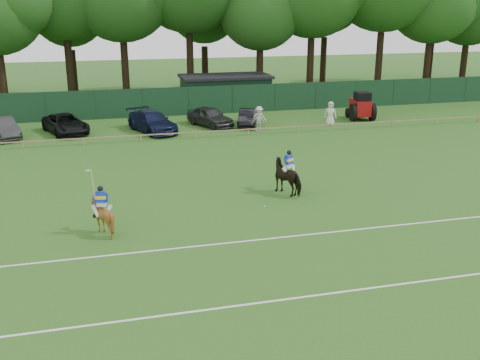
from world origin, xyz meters
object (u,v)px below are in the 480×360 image
object	(u,v)px
horse_dark	(289,177)
spectator_right	(330,114)
polo_ball	(265,206)
suv_black	(66,124)
spectator_mid	(259,122)
hatch_grey	(210,117)
utility_shed	(225,91)
sedan_navy	(152,122)
horse_chestnut	(102,216)
spectator_left	(259,118)
tractor	(361,107)
estate_black	(248,117)
sedan_grey	(3,128)

from	to	relation	value
horse_dark	spectator_right	world-z (taller)	spectator_right
horse_dark	polo_ball	xyz separation A→B (m)	(-1.83, -1.79, -0.84)
horse_dark	suv_black	size ratio (longest dim) A/B	0.40
horse_dark	spectator_mid	bearing A→B (deg)	-129.53
hatch_grey	utility_shed	xyz separation A→B (m)	(3.14, 8.10, 0.76)
sedan_navy	spectator_mid	xyz separation A→B (m)	(7.96, -1.91, -0.05)
spectator_mid	utility_shed	xyz separation A→B (m)	(-0.10, 10.96, 0.80)
horse_chestnut	polo_ball	distance (m)	7.83
sedan_navy	polo_ball	distance (m)	18.59
horse_chestnut	suv_black	size ratio (longest dim) A/B	0.30
sedan_navy	spectator_left	xyz separation A→B (m)	(8.28, -0.96, 0.10)
spectator_right	tractor	bearing A→B (deg)	42.02
spectator_right	estate_black	bearing A→B (deg)	-176.80
sedan_grey	hatch_grey	bearing A→B (deg)	-20.12
horse_dark	suv_black	distance (m)	21.14
suv_black	horse_chestnut	bearing A→B (deg)	-103.31
estate_black	spectator_left	size ratio (longest dim) A/B	2.27
suv_black	spectator_left	xyz separation A→B (m)	(14.71, -2.06, 0.16)
estate_black	sedan_navy	bearing A→B (deg)	-157.84
estate_black	spectator_left	distance (m)	1.51
spectator_mid	polo_ball	size ratio (longest dim) A/B	16.41
estate_black	spectator_left	xyz separation A→B (m)	(0.53, -1.39, 0.22)
spectator_left	sedan_navy	bearing A→B (deg)	172.05
sedan_grey	sedan_navy	world-z (taller)	sedan_navy
sedan_navy	spectator_left	size ratio (longest dim) A/B	3.06
spectator_left	spectator_right	bearing A→B (deg)	-3.55
spectator_left	sedan_grey	bearing A→B (deg)	173.81
horse_dark	sedan_navy	size ratio (longest dim) A/B	0.39
sedan_navy	spectator_right	distance (m)	14.27
horse_dark	utility_shed	bearing A→B (deg)	-124.98
sedan_navy	tractor	distance (m)	17.68
spectator_right	utility_shed	size ratio (longest dim) A/B	0.23
spectator_left	utility_shed	size ratio (longest dim) A/B	0.21
horse_chestnut	estate_black	bearing A→B (deg)	-105.25
horse_dark	suv_black	xyz separation A→B (m)	(-11.79, 17.54, -0.16)
sedan_navy	spectator_right	bearing A→B (deg)	-25.31
sedan_grey	suv_black	bearing A→B (deg)	-15.65
horse_dark	polo_ball	size ratio (longest dim) A/B	23.29
spectator_mid	spectator_right	distance (m)	6.30
spectator_mid	spectator_right	bearing A→B (deg)	17.03
utility_shed	tractor	world-z (taller)	utility_shed
hatch_grey	polo_ball	size ratio (longest dim) A/B	50.89
tractor	spectator_right	bearing A→B (deg)	-147.22
sedan_navy	spectator_left	world-z (taller)	spectator_left
suv_black	spectator_left	size ratio (longest dim) A/B	2.95
sedan_grey	hatch_grey	distance (m)	15.58
polo_ball	hatch_grey	bearing A→B (deg)	86.44
sedan_grey	spectator_right	world-z (taller)	spectator_right
suv_black	spectator_mid	distance (m)	14.70
tractor	spectator_left	bearing A→B (deg)	-163.73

